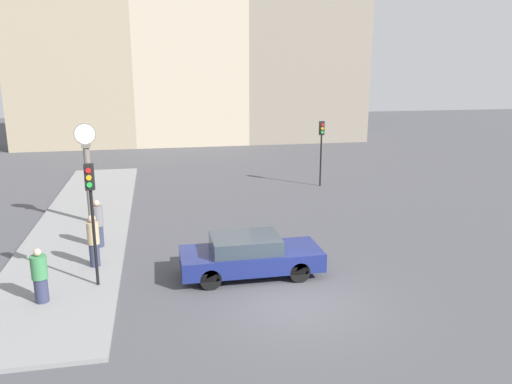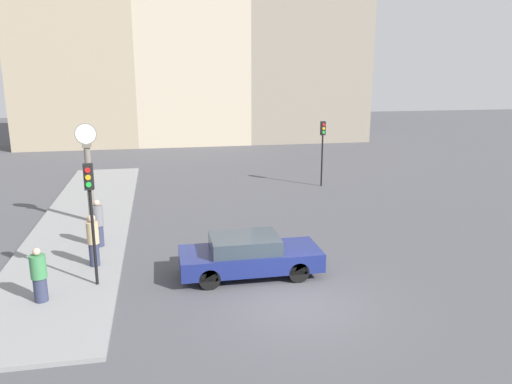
% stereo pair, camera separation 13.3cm
% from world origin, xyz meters
% --- Properties ---
extents(ground_plane, '(120.00, 120.00, 0.00)m').
position_xyz_m(ground_plane, '(0.00, 0.00, 0.00)').
color(ground_plane, '#47474C').
extents(sidewalk_corner, '(3.78, 22.37, 0.12)m').
position_xyz_m(sidewalk_corner, '(-6.83, 9.19, 0.06)').
color(sidewalk_corner, gray).
rests_on(sidewalk_corner, ground_plane).
extents(building_row, '(30.10, 5.00, 19.43)m').
position_xyz_m(building_row, '(-0.07, 31.92, 8.38)').
color(building_row, gray).
rests_on(building_row, ground_plane).
extents(sedan_car, '(4.45, 1.81, 1.33)m').
position_xyz_m(sedan_car, '(-0.90, 2.18, 0.68)').
color(sedan_car, navy).
rests_on(sedan_car, ground_plane).
extents(traffic_light_near, '(0.26, 0.24, 3.70)m').
position_xyz_m(traffic_light_near, '(-5.56, 2.11, 2.78)').
color(traffic_light_near, black).
rests_on(traffic_light_near, sidewalk_corner).
extents(traffic_light_far, '(0.26, 0.24, 3.64)m').
position_xyz_m(traffic_light_far, '(5.34, 13.73, 2.61)').
color(traffic_light_far, black).
rests_on(traffic_light_far, ground_plane).
extents(street_clock, '(0.87, 0.33, 4.17)m').
position_xyz_m(street_clock, '(-6.48, 8.81, 2.30)').
color(street_clock, '#666056').
rests_on(street_clock, sidewalk_corner).
extents(pedestrian_green_hoodie, '(0.43, 0.43, 1.57)m').
position_xyz_m(pedestrian_green_hoodie, '(-6.97, 1.25, 0.88)').
color(pedestrian_green_hoodie, '#2D334C').
rests_on(pedestrian_green_hoodie, sidewalk_corner).
extents(pedestrian_grey_jacket, '(0.40, 0.40, 1.75)m').
position_xyz_m(pedestrian_grey_jacket, '(-5.85, 5.56, 0.99)').
color(pedestrian_grey_jacket, '#2D334C').
rests_on(pedestrian_grey_jacket, sidewalk_corner).
extents(pedestrian_tan_coat, '(0.39, 0.39, 1.75)m').
position_xyz_m(pedestrian_tan_coat, '(-5.80, 3.66, 0.99)').
color(pedestrian_tan_coat, '#2D334C').
rests_on(pedestrian_tan_coat, sidewalk_corner).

